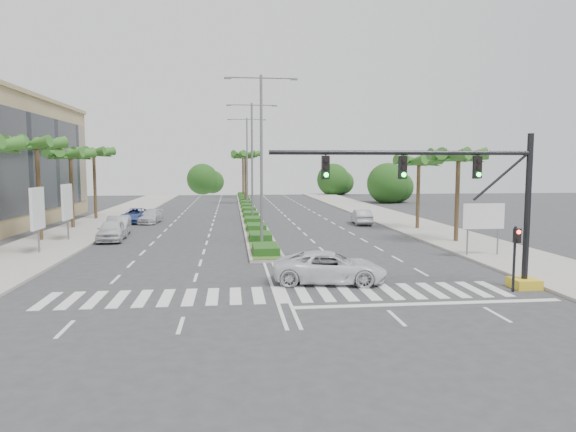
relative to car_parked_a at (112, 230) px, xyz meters
name	(u,v)px	position (x,y,z in m)	size (l,w,h in m)	color
ground	(281,295)	(11.25, -17.90, -0.80)	(160.00, 160.00, 0.00)	#333335
footpath_right	(433,231)	(26.45, 2.10, -0.73)	(6.00, 120.00, 0.15)	gray
footpath_left	(67,237)	(-3.95, 2.10, -0.73)	(6.00, 120.00, 0.15)	gray
median	(248,209)	(11.25, 27.10, -0.70)	(2.20, 75.00, 0.20)	gray
median_grass	(248,208)	(11.25, 27.10, -0.58)	(1.80, 75.00, 0.04)	#3A5C1F
signal_gantry	(482,215)	(20.52, -17.90, 2.66)	(12.60, 1.20, 7.20)	gold
pedestrian_signal	(516,248)	(21.85, -18.58, 1.24)	(0.28, 0.36, 3.00)	black
direction_sign	(483,218)	(24.75, -9.91, 1.65)	(2.70, 0.11, 3.40)	slate
billboard_near	(37,209)	(-3.25, -5.90, 2.16)	(0.18, 2.10, 4.35)	slate
billboard_far	(67,203)	(-3.25, 0.10, 2.16)	(0.18, 2.10, 4.35)	slate
palm_left_mid	(37,148)	(-5.25, 0.10, 6.27)	(4.57, 4.68, 7.95)	brown
palm_left_far	(70,157)	(-5.25, 8.10, 5.69)	(4.57, 4.68, 7.35)	brown
palm_left_end	(94,155)	(-5.25, 16.10, 6.08)	(4.57, 4.68, 7.75)	brown
palm_right_near	(458,159)	(25.75, -3.90, 5.40)	(4.57, 4.68, 7.05)	brown
palm_right_far	(419,164)	(25.75, 4.10, 5.11)	(4.57, 4.68, 6.75)	brown
palm_median_a	(245,156)	(11.25, 37.10, 6.37)	(4.57, 4.68, 8.05)	brown
palm_median_b	(243,158)	(11.25, 52.10, 6.37)	(4.57, 4.68, 8.05)	brown
streetlight_near	(261,150)	(11.25, -3.90, 6.01)	(5.10, 0.25, 12.00)	slate
streetlight_mid	(252,155)	(11.25, 12.10, 6.01)	(5.10, 0.25, 12.00)	slate
streetlight_far	(247,158)	(11.25, 28.10, 6.01)	(5.10, 0.25, 12.00)	slate
car_parked_a	(112,230)	(0.00, 0.00, 0.00)	(1.89, 4.71, 1.60)	silver
car_parked_b	(118,226)	(-0.18, 3.05, 0.00)	(1.69, 4.85, 1.60)	#ADAEB2
car_parked_c	(136,216)	(-0.55, 12.88, -0.09)	(2.37, 5.15, 1.43)	#304693
car_parked_d	(150,217)	(1.01, 12.18, -0.16)	(1.81, 4.46, 1.29)	silver
car_crossing	(330,267)	(13.88, -15.79, -0.03)	(2.55, 5.53, 1.54)	white
car_right	(361,217)	(21.84, 8.89, -0.08)	(1.53, 4.40, 1.45)	#BBBBC1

